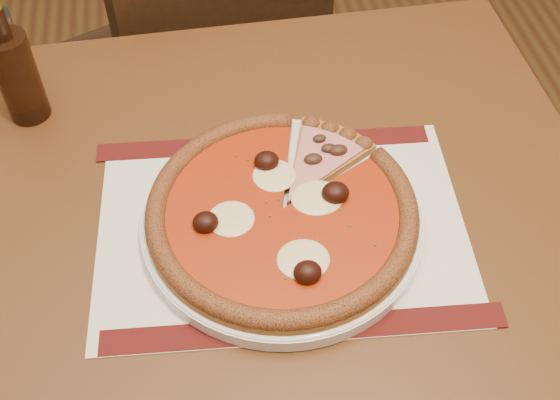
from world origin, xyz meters
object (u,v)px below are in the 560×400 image
object	(u,v)px
pizza	(282,211)
table	(282,277)
plate	(282,222)
chair_far	(208,59)
bottle	(16,73)

from	to	relation	value
pizza	table	bearing A→B (deg)	-82.69
table	pizza	size ratio (longest dim) A/B	2.60
plate	table	bearing A→B (deg)	-82.12
chair_far	bottle	world-z (taller)	bottle
plate	bottle	xyz separation A→B (m)	(-0.30, 0.25, 0.06)
chair_far	plate	bearing A→B (deg)	69.71
chair_far	bottle	size ratio (longest dim) A/B	4.94
table	pizza	bearing A→B (deg)	97.31
plate	bottle	distance (m)	0.39
table	pizza	xyz separation A→B (m)	(-0.00, 0.00, 0.13)
table	chair_far	xyz separation A→B (m)	(-0.05, 0.63, -0.14)
table	bottle	distance (m)	0.43
plate	bottle	world-z (taller)	bottle
plate	pizza	distance (m)	0.02
table	plate	size ratio (longest dim) A/B	2.49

